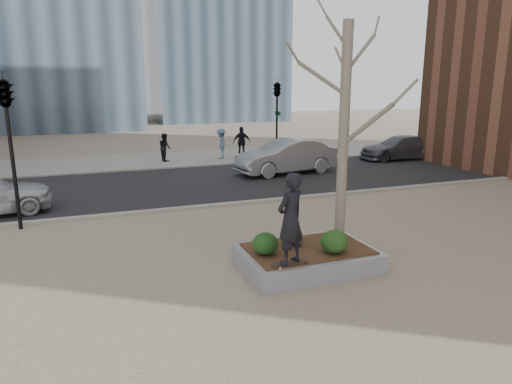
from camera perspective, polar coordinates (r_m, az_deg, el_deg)
name	(u,v)px	position (r m, az deg, el deg)	size (l,w,h in m)	color
ground	(267,274)	(10.30, 1.36, -10.23)	(120.00, 120.00, 0.00)	gray
street	(178,185)	(19.52, -9.73, 0.90)	(60.00, 8.00, 0.02)	black
far_sidewalk	(153,160)	(26.32, -12.71, 3.92)	(60.00, 6.00, 0.02)	gray
planter	(307,259)	(10.60, 6.43, -8.29)	(3.00, 2.00, 0.45)	gray
planter_mulch	(308,249)	(10.52, 6.47, -7.05)	(2.70, 1.70, 0.04)	#382314
sycamore_tree	(345,99)	(10.64, 11.08, 11.31)	(2.80, 2.80, 6.60)	gray
shrub_left	(265,244)	(9.99, 1.17, -6.47)	(0.57, 0.57, 0.49)	#113513
shrub_middle	(291,235)	(10.62, 4.42, -5.40)	(0.53, 0.53, 0.45)	#143E17
shrub_right	(334,242)	(10.21, 9.74, -6.14)	(0.61, 0.61, 0.52)	#1A3D13
skateboard	(290,265)	(9.55, 4.22, -9.03)	(0.78, 0.20, 0.07)	black
skateboarder	(290,219)	(9.22, 4.33, -3.35)	(0.69, 0.45, 1.90)	black
car_silver	(286,157)	(21.65, 3.79, 4.45)	(1.70, 4.87, 1.60)	gray
car_third	(399,148)	(27.09, 17.48, 5.32)	(1.85, 4.55, 1.32)	#4D4E59
pedestrian_a	(165,147)	(25.64, -11.32, 5.51)	(0.74, 0.58, 1.53)	black
pedestrian_b	(221,144)	(26.08, -4.37, 6.05)	(1.11, 0.64, 1.72)	slate
pedestrian_c	(242,142)	(26.53, -1.79, 6.26)	(1.03, 0.43, 1.77)	black
traffic_light_near	(12,153)	(14.60, -28.23, 4.36)	(0.60, 2.48, 4.50)	black
traffic_light_far	(277,120)	(25.50, 2.62, 9.01)	(0.60, 2.48, 4.50)	black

